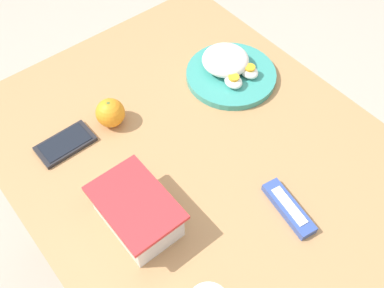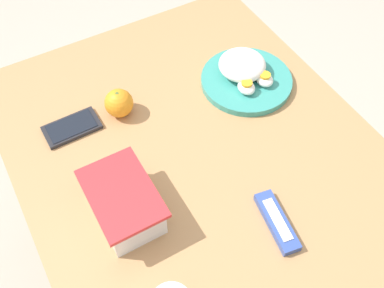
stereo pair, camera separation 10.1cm
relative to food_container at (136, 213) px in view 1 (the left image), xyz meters
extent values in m
plane|color=#B2A899|center=(0.04, -0.21, -0.74)|extent=(10.00, 10.00, 0.00)
cube|color=#AD7F51|center=(0.04, -0.21, -0.05)|extent=(1.05, 0.80, 0.03)
cylinder|color=#936C45|center=(0.51, -0.56, -0.40)|extent=(0.06, 0.06, 0.67)
cylinder|color=#936C45|center=(0.51, 0.13, -0.40)|extent=(0.06, 0.06, 0.67)
cube|color=white|center=(0.00, 0.00, 0.00)|extent=(0.17, 0.11, 0.07)
cube|color=#CCBC84|center=(0.00, 0.00, -0.01)|extent=(0.16, 0.10, 0.05)
cube|color=red|center=(0.00, 0.00, 0.04)|extent=(0.18, 0.13, 0.01)
ellipsoid|color=gray|center=(-0.05, 0.01, 0.01)|extent=(0.06, 0.05, 0.03)
ellipsoid|color=gray|center=(0.00, 0.01, 0.01)|extent=(0.06, 0.04, 0.03)
ellipsoid|color=gray|center=(0.05, 0.01, 0.00)|extent=(0.06, 0.05, 0.03)
sphere|color=orange|center=(0.26, -0.11, 0.00)|extent=(0.07, 0.07, 0.07)
cylinder|color=#4C662D|center=(0.26, -0.11, 0.03)|extent=(0.01, 0.01, 0.00)
cylinder|color=teal|center=(0.19, -0.43, -0.03)|extent=(0.24, 0.24, 0.02)
ellipsoid|color=white|center=(0.22, -0.43, 0.01)|extent=(0.12, 0.12, 0.05)
ellipsoid|color=white|center=(0.15, -0.46, -0.01)|extent=(0.05, 0.04, 0.03)
cylinder|color=#F4A823|center=(0.15, -0.46, 0.01)|extent=(0.03, 0.03, 0.01)
ellipsoid|color=white|center=(0.15, -0.40, -0.01)|extent=(0.05, 0.04, 0.03)
cylinder|color=#F4A823|center=(0.15, -0.40, 0.01)|extent=(0.03, 0.03, 0.01)
cube|color=#334C9E|center=(-0.18, -0.26, -0.03)|extent=(0.15, 0.06, 0.02)
cube|color=white|center=(-0.18, -0.26, -0.02)|extent=(0.10, 0.04, 0.00)
cube|color=#232328|center=(0.27, 0.02, -0.03)|extent=(0.07, 0.13, 0.01)
cube|color=black|center=(0.27, 0.02, -0.03)|extent=(0.06, 0.11, 0.00)
camera|label=1|loc=(-0.40, 0.18, 0.80)|focal=42.00mm
camera|label=2|loc=(-0.46, 0.10, 0.80)|focal=42.00mm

